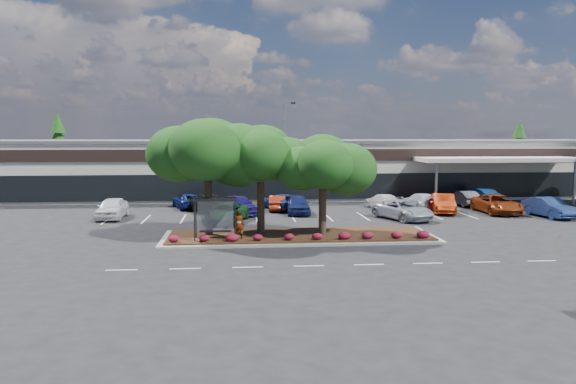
{
  "coord_description": "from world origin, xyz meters",
  "views": [
    {
      "loc": [
        -6.17,
        -32.57,
        6.82
      ],
      "look_at": [
        -2.31,
        8.8,
        2.6
      ],
      "focal_mm": 35.0,
      "sensor_mm": 36.0,
      "label": 1
    }
  ],
  "objects": [
    {
      "name": "person_waiting",
      "position": [
        -6.01,
        2.81,
        1.17
      ],
      "size": [
        0.75,
        0.58,
        1.81
      ],
      "primitive_type": "imported",
      "rotation": [
        0.0,
        0.0,
        2.9
      ],
      "color": "#594C47",
      "rests_on": "landscape_island"
    },
    {
      "name": "car_5",
      "position": [
        7.28,
        11.42,
        0.79
      ],
      "size": [
        4.57,
        6.26,
        1.58
      ],
      "primitive_type": "imported",
      "rotation": [
        0.0,
        0.0,
        0.39
      ],
      "color": "#A2A4AE",
      "rests_on": "ground"
    },
    {
      "name": "conifer_north_west",
      "position": [
        -30.0,
        46.0,
        5.0
      ],
      "size": [
        4.4,
        4.4,
        10.0
      ],
      "primitive_type": "cone",
      "color": "#1C3D10",
      "rests_on": "ground"
    },
    {
      "name": "car_6",
      "position": [
        11.98,
        14.87,
        0.84
      ],
      "size": [
        3.02,
        5.36,
        1.67
      ],
      "primitive_type": "imported",
      "rotation": [
        0.0,
        0.0,
        -0.26
      ],
      "color": "maroon",
      "rests_on": "ground"
    },
    {
      "name": "car_9",
      "position": [
        -10.64,
        20.11,
        0.69
      ],
      "size": [
        3.58,
        5.38,
        1.37
      ],
      "primitive_type": "imported",
      "rotation": [
        0.0,
        0.0,
        3.43
      ],
      "color": "navy",
      "rests_on": "ground"
    },
    {
      "name": "car_2",
      "position": [
        -5.95,
        15.52,
        0.85
      ],
      "size": [
        3.65,
        5.4,
        1.71
      ],
      "primitive_type": "imported",
      "rotation": [
        0.0,
        0.0,
        0.36
      ],
      "color": "navy",
      "rests_on": "ground"
    },
    {
      "name": "island_tree_west",
      "position": [
        -8.0,
        4.5,
        4.21
      ],
      "size": [
        7.2,
        7.2,
        7.89
      ],
      "primitive_type": null,
      "color": "#1C3D10",
      "rests_on": "landscape_island"
    },
    {
      "name": "car_12",
      "position": [
        -1.94,
        18.36,
        0.73
      ],
      "size": [
        3.96,
        5.74,
        1.46
      ],
      "primitive_type": "imported",
      "rotation": [
        0.0,
        0.0,
        3.47
      ],
      "color": "navy",
      "rests_on": "ground"
    },
    {
      "name": "island_tree_east",
      "position": [
        -0.5,
        3.7,
        3.51
      ],
      "size": [
        5.8,
        5.8,
        6.5
      ],
      "primitive_type": null,
      "color": "#1C3D10",
      "rests_on": "landscape_island"
    },
    {
      "name": "car_13",
      "position": [
        7.44,
        18.23,
        0.69
      ],
      "size": [
        2.97,
        5.05,
        1.37
      ],
      "primitive_type": "imported",
      "rotation": [
        0.0,
        0.0,
        3.37
      ],
      "color": "white",
      "rests_on": "ground"
    },
    {
      "name": "car_7",
      "position": [
        16.53,
        14.15,
        0.82
      ],
      "size": [
        2.81,
        5.94,
        1.64
      ],
      "primitive_type": "imported",
      "rotation": [
        0.0,
        0.0,
        -0.02
      ],
      "color": "maroon",
      "rests_on": "ground"
    },
    {
      "name": "car_8",
      "position": [
        19.78,
        11.52,
        0.83
      ],
      "size": [
        2.44,
        5.21,
        1.65
      ],
      "primitive_type": "imported",
      "rotation": [
        0.0,
        0.0,
        0.14
      ],
      "color": "navy",
      "rests_on": "ground"
    },
    {
      "name": "lane_markings",
      "position": [
        -0.14,
        10.42,
        0.01
      ],
      "size": [
        33.12,
        20.06,
        0.01
      ],
      "color": "silver",
      "rests_on": "ground"
    },
    {
      "name": "car_10",
      "position": [
        -8.77,
        17.5,
        0.81
      ],
      "size": [
        4.86,
        6.39,
        1.61
      ],
      "primitive_type": "imported",
      "rotation": [
        0.0,
        0.0,
        3.58
      ],
      "color": "black",
      "rests_on": "ground"
    },
    {
      "name": "conifer_north_east",
      "position": [
        34.0,
        44.0,
        4.5
      ],
      "size": [
        3.96,
        3.96,
        9.0
      ],
      "primitive_type": "cone",
      "color": "#1C3D10",
      "rests_on": "ground"
    },
    {
      "name": "car_15",
      "position": [
        12.35,
        17.63,
        0.74
      ],
      "size": [
        2.93,
        5.52,
        1.48
      ],
      "primitive_type": "imported",
      "rotation": [
        0.0,
        0.0,
        3.05
      ],
      "color": "maroon",
      "rests_on": "ground"
    },
    {
      "name": "car_0",
      "position": [
        -16.29,
        14.15,
        0.86
      ],
      "size": [
        2.06,
        5.05,
        1.72
      ],
      "primitive_type": "imported",
      "rotation": [
        0.0,
        0.0,
        -0.01
      ],
      "color": "white",
      "rests_on": "ground"
    },
    {
      "name": "car_16",
      "position": [
        15.95,
        19.71,
        0.73
      ],
      "size": [
        1.7,
        4.49,
        1.46
      ],
      "primitive_type": "imported",
      "rotation": [
        0.0,
        0.0,
        3.17
      ],
      "color": "#5D5C64",
      "rests_on": "ground"
    },
    {
      "name": "car_17",
      "position": [
        18.03,
        21.18,
        0.79
      ],
      "size": [
        2.87,
        5.05,
        1.58
      ],
      "primitive_type": "imported",
      "rotation": [
        0.0,
        0.0,
        3.41
      ],
      "color": "navy",
      "rests_on": "ground"
    },
    {
      "name": "survey_stake",
      "position": [
        13.18,
        -1.0,
        0.59
      ],
      "size": [
        0.08,
        0.14,
        0.91
      ],
      "color": "#97744F",
      "rests_on": "ground"
    },
    {
      "name": "light_pole",
      "position": [
        -0.8,
        27.99,
        4.66
      ],
      "size": [
        1.43,
        0.53,
        10.47
      ],
      "rotation": [
        0.0,
        0.0,
        -0.11
      ],
      "color": "gray",
      "rests_on": "ground"
    },
    {
      "name": "island_tree_mid",
      "position": [
        -4.5,
        5.2,
        3.92
      ],
      "size": [
        6.6,
        6.6,
        7.32
      ],
      "primitive_type": null,
      "color": "#1C3D10",
      "rests_on": "landscape_island"
    },
    {
      "name": "retail_store",
      "position": [
        0.06,
        33.91,
        3.15
      ],
      "size": [
        80.4,
        25.2,
        6.25
      ],
      "color": "silver",
      "rests_on": "ground"
    },
    {
      "name": "car_11",
      "position": [
        -2.47,
        17.86,
        0.69
      ],
      "size": [
        1.69,
        4.29,
        1.39
      ],
      "primitive_type": "imported",
      "rotation": [
        0.0,
        0.0,
        3.09
      ],
      "color": "maroon",
      "rests_on": "ground"
    },
    {
      "name": "car_4",
      "position": [
        -0.86,
        15.54,
        0.83
      ],
      "size": [
        2.03,
        4.89,
        1.66
      ],
      "primitive_type": "imported",
      "rotation": [
        0.0,
        0.0,
        -0.01
      ],
      "color": "navy",
      "rests_on": "ground"
    },
    {
      "name": "ground",
      "position": [
        0.0,
        0.0,
        0.0
      ],
      "size": [
        160.0,
        160.0,
        0.0
      ],
      "primitive_type": "plane",
      "color": "black",
      "rests_on": "ground"
    },
    {
      "name": "car_14",
      "position": [
        11.01,
        18.1,
        0.71
      ],
      "size": [
        2.72,
        5.15,
        1.42
      ],
      "primitive_type": "imported",
      "rotation": [
        0.0,
        0.0,
        3.3
      ],
      "color": "silver",
      "rests_on": "ground"
    },
    {
      "name": "car_1",
      "position": [
        -7.03,
        11.27,
        0.76
      ],
      "size": [
        4.03,
        5.98,
        1.52
      ],
      "primitive_type": "imported",
      "rotation": [
        0.0,
        0.0,
        -0.3
      ],
      "color": "#164C23",
      "rests_on": "ground"
    },
    {
      "name": "landscape_island",
      "position": [
        -2.0,
        4.0,
        0.12
      ],
      "size": [
        18.0,
        6.0,
        0.26
      ],
      "color": "gray",
      "rests_on": "ground"
    },
    {
      "name": "shrub_row",
      "position": [
        -2.0,
        1.9,
        0.51
      ],
      "size": [
        17.0,
        0.8,
        0.5
      ],
      "primitive_type": null,
      "color": "maroon",
      "rests_on": "landscape_island"
    },
    {
      "name": "bus_shelter",
      "position": [
        -7.5,
        2.95,
        2.31
      ],
      "size": [
        2.75,
        1.55,
        2.59
      ],
      "color": "black",
      "rests_on": "landscape_island"
    }
  ]
}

